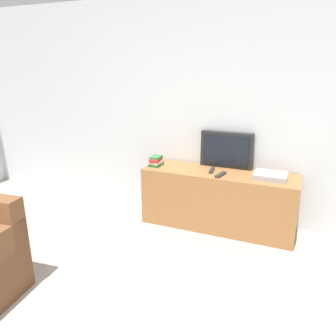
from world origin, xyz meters
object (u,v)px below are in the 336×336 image
at_px(book_stack, 156,161).
at_px(set_top_box, 270,176).
at_px(remote_on_stand, 212,170).
at_px(television, 227,150).
at_px(remote_secondary, 221,175).
at_px(tv_stand, 218,200).

relative_size(book_stack, set_top_box, 0.61).
xyz_separation_m(book_stack, remote_on_stand, (0.68, 0.05, -0.04)).
height_order(television, remote_secondary, television).
xyz_separation_m(television, book_stack, (-0.79, -0.26, -0.16)).
height_order(remote_secondary, set_top_box, set_top_box).
xyz_separation_m(tv_stand, book_stack, (-0.77, -0.05, 0.39)).
relative_size(remote_on_stand, remote_secondary, 0.98).
bearing_deg(book_stack, tv_stand, 4.05).
height_order(remote_on_stand, remote_secondary, same).
bearing_deg(tv_stand, book_stack, -175.95).
bearing_deg(book_stack, remote_secondary, -5.04).
relative_size(television, remote_on_stand, 3.07).
relative_size(book_stack, remote_on_stand, 1.06).
distance_m(television, remote_on_stand, 0.31).
bearing_deg(remote_on_stand, book_stack, -175.66).
height_order(tv_stand, book_stack, book_stack).
relative_size(book_stack, remote_secondary, 1.04).
xyz_separation_m(television, set_top_box, (0.53, -0.20, -0.18)).
distance_m(television, remote_secondary, 0.39).
bearing_deg(tv_stand, remote_on_stand, -178.20).
distance_m(book_stack, remote_on_stand, 0.68).
relative_size(tv_stand, remote_on_stand, 8.79).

